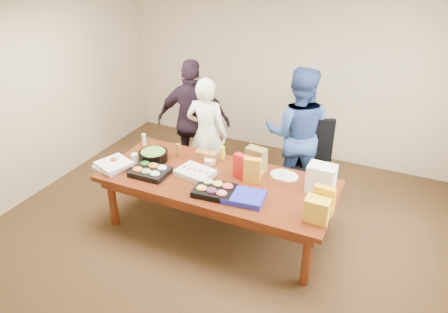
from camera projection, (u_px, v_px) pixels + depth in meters
The scene contains 36 objects.
floor at pixel (218, 230), 5.43m from camera, with size 5.50×5.00×0.02m, color #47301E.
ceiling at pixel (216, 6), 4.15m from camera, with size 5.50×5.00×0.02m, color white.
wall_back at pixel (285, 73), 6.79m from camera, with size 5.50×0.04×2.70m, color beige.
wall_front at pixel (51, 279), 2.79m from camera, with size 5.50×0.04×2.70m, color beige.
wall_left at pixel (36, 97), 5.81m from camera, with size 0.04×5.00×2.70m, color beige.
conference_table at pixel (217, 205), 5.25m from camera, with size 2.80×1.20×0.75m, color #4C1C0F.
office_chair at pixel (309, 167), 5.71m from camera, with size 0.57×0.57×1.12m, color black.
person_center at pixel (207, 135), 5.98m from camera, with size 0.60×0.40×1.65m, color white.
person_right at pixel (297, 134), 5.75m from camera, with size 0.90×0.70×1.86m, color navy.
person_left at pixel (193, 122), 6.17m from camera, with size 1.07×0.44×1.82m, color black.
veggie_tray at pixel (150, 172), 5.14m from camera, with size 0.44×0.35×0.07m, color black.
fruit_tray at pixel (215, 191), 4.77m from camera, with size 0.45×0.35×0.07m, color black.
sheet_cake at pixel (195, 173), 5.12m from camera, with size 0.42×0.32×0.07m, color silver.
salad_bowl at pixel (153, 156), 5.46m from camera, with size 0.37×0.37×0.12m, color black.
chip_bag_blue at pixel (244, 197), 4.66m from camera, with size 0.44×0.33×0.07m, color #1E24B0.
chip_bag_red at pixel (242, 167), 5.00m from camera, with size 0.21×0.09×0.31m, color #B31713.
chip_bag_yellow at pixel (324, 200), 4.37m from camera, with size 0.21×0.09×0.32m, color #E6AA09.
chip_bag_orange at pixel (252, 171), 4.93m from camera, with size 0.20×0.09×0.31m, color orange.
mayo_jar at pixel (242, 166), 5.19m from camera, with size 0.09×0.09×0.14m, color silver.
mustard_bottle at pixel (223, 153), 5.48m from camera, with size 0.06×0.06×0.17m, color yellow.
dressing_bottle at pixel (178, 150), 5.51m from camera, with size 0.06×0.06×0.19m, color brown.
ranch_bottle at pixel (144, 140), 5.83m from camera, with size 0.05×0.05×0.16m, color beige.
banana_bunch at pixel (255, 168), 5.21m from camera, with size 0.25×0.15×0.08m, color gold.
bread_loaf at pixel (207, 156), 5.46m from camera, with size 0.28×0.12×0.11m, color #925E28.
kraft_bag at pixel (256, 160), 5.15m from camera, with size 0.24×0.14×0.32m, color brown.
red_cup at pixel (114, 162), 5.31m from camera, with size 0.08×0.08×0.11m, color #AB3D17.
clear_cup_a at pixel (116, 160), 5.35m from camera, with size 0.09×0.09×0.12m, color silver.
clear_cup_b at pixel (135, 158), 5.40m from camera, with size 0.09×0.09×0.12m, color silver.
pizza_box_lower at pixel (112, 166), 5.30m from camera, with size 0.36×0.36×0.04m, color silver.
pizza_box_upper at pixel (114, 164), 5.27m from camera, with size 0.36×0.36×0.04m, color white.
plate_a at pixel (281, 175), 5.14m from camera, with size 0.26×0.26×0.02m, color white.
plate_b at pixel (288, 176), 5.10m from camera, with size 0.25×0.25×0.02m, color silver.
dip_bowl_a at pixel (245, 162), 5.36m from camera, with size 0.16×0.16×0.06m, color beige.
dip_bowl_b at pixel (210, 161), 5.39m from camera, with size 0.15×0.15×0.06m, color beige.
grocery_bag_white at pixel (321, 179), 4.75m from camera, with size 0.31×0.22×0.33m, color white.
grocery_bag_yellow at pixel (317, 210), 4.29m from camera, with size 0.25×0.17×0.25m, color gold.
Camera 1 is at (1.91, -3.91, 3.37)m, focal length 34.17 mm.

